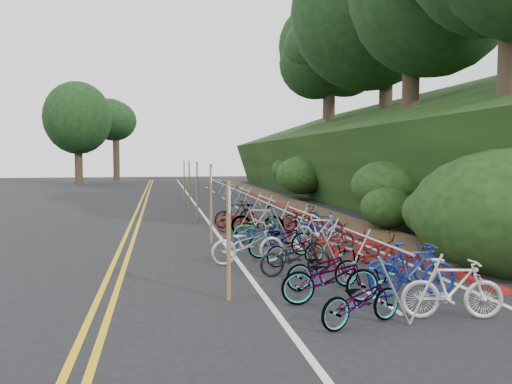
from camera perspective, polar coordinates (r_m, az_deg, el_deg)
ground at (r=10.92m, az=-5.64°, el=-10.35°), size 120.00×120.00×0.00m
road_markings at (r=20.87m, az=-6.44°, el=-3.46°), size 7.47×80.00×0.01m
red_curb at (r=23.65m, az=5.54°, el=-2.46°), size 0.25×28.00×0.10m
embankment at (r=32.68m, az=14.35°, el=3.64°), size 14.30×48.14×9.11m
tree_cluster at (r=35.25m, az=7.47°, el=17.39°), size 31.90×53.58×17.40m
bike_rack_front at (r=9.68m, az=13.28°, el=-7.08°), size 1.14×3.03×1.17m
bike_racks_rest at (r=23.94m, az=-1.34°, el=-0.43°), size 1.14×23.00×1.17m
signpost_near at (r=9.39m, az=-3.15°, el=-4.56°), size 0.08×0.40×2.27m
signposts_rest at (r=24.62m, az=-7.25°, el=1.00°), size 0.08×18.40×2.50m
bike_front at (r=12.74m, az=-0.94°, el=-5.92°), size 0.97×2.02×1.02m
bike_valet at (r=13.62m, az=5.80°, el=-5.45°), size 3.48×13.31×1.10m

